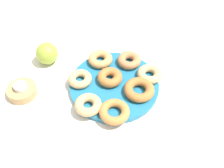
{
  "coord_description": "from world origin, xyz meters",
  "views": [
    {
      "loc": [
        -0.13,
        0.55,
        0.68
      ],
      "look_at": [
        0.0,
        0.03,
        0.05
      ],
      "focal_mm": 42.68,
      "sensor_mm": 36.0,
      "label": 1
    }
  ],
  "objects_px": {
    "donut_plate": "(114,85)",
    "apple": "(47,53)",
    "donut_4": "(100,59)",
    "candle_holder": "(22,91)",
    "tealight": "(20,86)",
    "donut_3": "(150,74)",
    "donut_6": "(129,60)",
    "donut_2": "(110,77)",
    "donut_5": "(114,112)",
    "donut_7": "(88,105)",
    "donut_1": "(139,90)",
    "donut_0": "(80,79)"
  },
  "relations": [
    {
      "from": "donut_plate",
      "to": "apple",
      "type": "bearing_deg",
      "value": -12.85
    },
    {
      "from": "donut_5",
      "to": "apple",
      "type": "distance_m",
      "value": 0.34
    },
    {
      "from": "donut_6",
      "to": "donut_1",
      "type": "bearing_deg",
      "value": 115.14
    },
    {
      "from": "donut_2",
      "to": "donut_5",
      "type": "height_order",
      "value": "donut_2"
    },
    {
      "from": "donut_4",
      "to": "apple",
      "type": "distance_m",
      "value": 0.19
    },
    {
      "from": "donut_5",
      "to": "apple",
      "type": "height_order",
      "value": "apple"
    },
    {
      "from": "donut_3",
      "to": "donut_1",
      "type": "bearing_deg",
      "value": 73.88
    },
    {
      "from": "tealight",
      "to": "donut_6",
      "type": "bearing_deg",
      "value": -146.61
    },
    {
      "from": "donut_plate",
      "to": "donut_7",
      "type": "height_order",
      "value": "donut_7"
    },
    {
      "from": "donut_1",
      "to": "candle_holder",
      "type": "bearing_deg",
      "value": 12.68
    },
    {
      "from": "donut_1",
      "to": "donut_3",
      "type": "distance_m",
      "value": 0.08
    },
    {
      "from": "donut_plate",
      "to": "tealight",
      "type": "distance_m",
      "value": 0.3
    },
    {
      "from": "donut_6",
      "to": "donut_7",
      "type": "relative_size",
      "value": 0.99
    },
    {
      "from": "donut_3",
      "to": "apple",
      "type": "relative_size",
      "value": 1.05
    },
    {
      "from": "donut_4",
      "to": "donut_5",
      "type": "bearing_deg",
      "value": 116.18
    },
    {
      "from": "donut_7",
      "to": "donut_0",
      "type": "bearing_deg",
      "value": -58.56
    },
    {
      "from": "donut_3",
      "to": "apple",
      "type": "xyz_separation_m",
      "value": [
        0.36,
        -0.0,
        0.01
      ]
    },
    {
      "from": "donut_1",
      "to": "donut_2",
      "type": "xyz_separation_m",
      "value": [
        0.1,
        -0.03,
        0.0
      ]
    },
    {
      "from": "donut_plate",
      "to": "donut_5",
      "type": "distance_m",
      "value": 0.12
    },
    {
      "from": "donut_1",
      "to": "donut_3",
      "type": "bearing_deg",
      "value": -106.12
    },
    {
      "from": "donut_5",
      "to": "donut_3",
      "type": "bearing_deg",
      "value": -114.01
    },
    {
      "from": "donut_plate",
      "to": "apple",
      "type": "distance_m",
      "value": 0.26
    },
    {
      "from": "donut_1",
      "to": "donut_2",
      "type": "distance_m",
      "value": 0.11
    },
    {
      "from": "donut_6",
      "to": "candle_holder",
      "type": "xyz_separation_m",
      "value": [
        0.31,
        0.2,
        -0.02
      ]
    },
    {
      "from": "donut_0",
      "to": "donut_2",
      "type": "bearing_deg",
      "value": -163.04
    },
    {
      "from": "donut_4",
      "to": "candle_holder",
      "type": "relative_size",
      "value": 0.9
    },
    {
      "from": "donut_0",
      "to": "donut_1",
      "type": "height_order",
      "value": "donut_1"
    },
    {
      "from": "donut_4",
      "to": "candle_holder",
      "type": "xyz_separation_m",
      "value": [
        0.21,
        0.18,
        -0.02
      ]
    },
    {
      "from": "donut_2",
      "to": "donut_plate",
      "type": "bearing_deg",
      "value": 153.19
    },
    {
      "from": "donut_plate",
      "to": "donut_5",
      "type": "relative_size",
      "value": 3.23
    },
    {
      "from": "donut_plate",
      "to": "candle_holder",
      "type": "height_order",
      "value": "candle_holder"
    },
    {
      "from": "donut_6",
      "to": "apple",
      "type": "xyz_separation_m",
      "value": [
        0.28,
        0.04,
        0.01
      ]
    },
    {
      "from": "donut_plate",
      "to": "donut_2",
      "type": "height_order",
      "value": "donut_2"
    },
    {
      "from": "donut_5",
      "to": "candle_holder",
      "type": "bearing_deg",
      "value": -3.19
    },
    {
      "from": "donut_4",
      "to": "tealight",
      "type": "relative_size",
      "value": 2.0
    },
    {
      "from": "donut_4",
      "to": "candle_holder",
      "type": "height_order",
      "value": "donut_4"
    },
    {
      "from": "donut_1",
      "to": "donut_5",
      "type": "distance_m",
      "value": 0.11
    },
    {
      "from": "donut_plate",
      "to": "donut_6",
      "type": "distance_m",
      "value": 0.11
    },
    {
      "from": "donut_5",
      "to": "donut_6",
      "type": "bearing_deg",
      "value": -89.77
    },
    {
      "from": "candle_holder",
      "to": "donut_4",
      "type": "bearing_deg",
      "value": -138.56
    },
    {
      "from": "donut_3",
      "to": "apple",
      "type": "distance_m",
      "value": 0.36
    },
    {
      "from": "tealight",
      "to": "candle_holder",
      "type": "bearing_deg",
      "value": 0.0
    },
    {
      "from": "donut_1",
      "to": "candle_holder",
      "type": "height_order",
      "value": "donut_1"
    },
    {
      "from": "donut_0",
      "to": "apple",
      "type": "distance_m",
      "value": 0.17
    },
    {
      "from": "donut_plate",
      "to": "tealight",
      "type": "bearing_deg",
      "value": 19.86
    },
    {
      "from": "donut_0",
      "to": "candle_holder",
      "type": "height_order",
      "value": "donut_0"
    },
    {
      "from": "tealight",
      "to": "donut_5",
      "type": "bearing_deg",
      "value": 176.81
    },
    {
      "from": "donut_1",
      "to": "candle_holder",
      "type": "relative_size",
      "value": 1.03
    },
    {
      "from": "donut_6",
      "to": "apple",
      "type": "bearing_deg",
      "value": 8.61
    },
    {
      "from": "donut_0",
      "to": "apple",
      "type": "bearing_deg",
      "value": -28.1
    }
  ]
}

